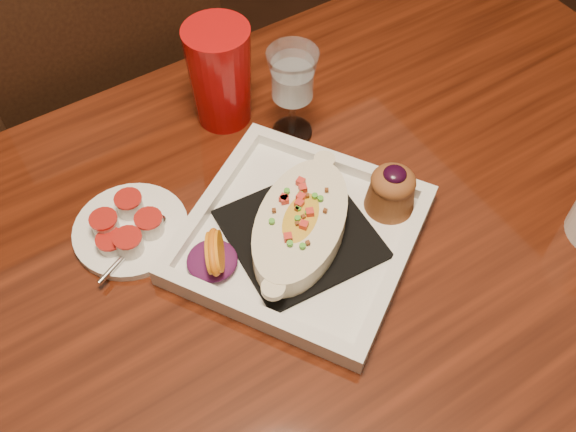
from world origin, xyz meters
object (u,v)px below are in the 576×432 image
red_tumbler (220,76)px  saucer (130,229)px  goblet (293,80)px  chair_far (116,121)px  plate (309,226)px  table (276,319)px

red_tumbler → saucer: bearing=-149.0°
red_tumbler → goblet: bearing=-52.4°
chair_far → goblet: bearing=111.0°
chair_far → plate: (0.08, -0.59, 0.27)m
goblet → table: bearing=-127.5°
goblet → saucer: goblet is taller
saucer → red_tumbler: red_tumbler is taller
saucer → red_tumbler: bearing=31.0°
plate → saucer: bearing=114.1°
chair_far → plate: chair_far is taller
chair_far → red_tumbler: bearing=105.7°
table → red_tumbler: bearing=72.6°
table → plate: size_ratio=3.85×
plate → table: bearing=174.0°
table → plate: plate is taller
saucer → red_tumbler: size_ratio=0.96×
table → goblet: size_ratio=9.95×
table → goblet: bearing=52.5°
table → saucer: saucer is taller
chair_far → red_tumbler: 0.47m
chair_far → plate: size_ratio=2.39×
chair_far → table: bearing=90.0°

